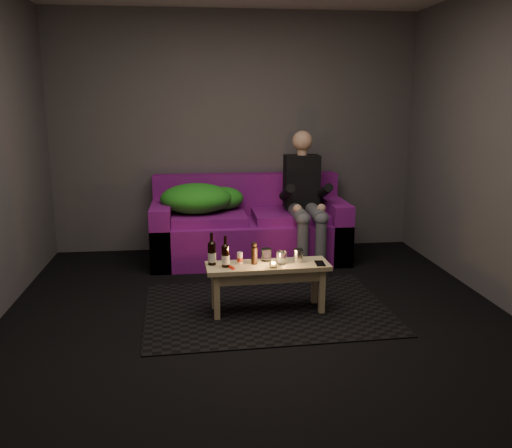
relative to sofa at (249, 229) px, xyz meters
The scene contains 17 objects.
floor 1.85m from the sofa, 93.19° to the right, with size 4.50×4.50×0.00m, color black.
room 1.90m from the sofa, 94.30° to the right, with size 4.50×4.50×4.50m.
rug 1.52m from the sofa, 90.33° to the right, with size 1.95×1.42×0.01m, color black.
sofa is the anchor object (origin of this frame).
green_blanket 0.61m from the sofa, behind, with size 0.89×0.61×0.30m.
person 0.70m from the sofa, 16.21° to the right, with size 0.36×0.84×1.35m.
coffee_table 1.54m from the sofa, 90.32° to the right, with size 0.99×0.35×0.40m.
beer_bottle_a 1.58m from the sofa, 106.53° to the right, with size 0.07×0.07×0.26m.
beer_bottle_b 1.62m from the sofa, 102.34° to the right, with size 0.06×0.06×0.25m.
salt_shaker 1.52m from the sofa, 98.58° to the right, with size 0.04×0.04×0.09m, color silver.
pepper_mill 1.54m from the sofa, 94.32° to the right, with size 0.05×0.05×0.14m, color black.
tumbler_back 1.45m from the sofa, 90.30° to the right, with size 0.08×0.08×0.10m, color white.
tealight 1.64m from the sofa, 89.25° to the right, with size 0.06×0.06×0.05m.
tumbler_front 1.56m from the sofa, 86.32° to the right, with size 0.08×0.08×0.10m, color white.
steel_cup 1.54m from the sofa, 80.98° to the right, with size 0.08×0.08×0.11m, color silver.
smartphone 1.64m from the sofa, 75.80° to the right, with size 0.07×0.14×0.01m, color black.
red_lighter 1.65m from the sofa, 100.60° to the right, with size 0.02×0.08×0.01m, color red.
Camera 1 is at (-0.48, -3.77, 1.67)m, focal length 38.00 mm.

